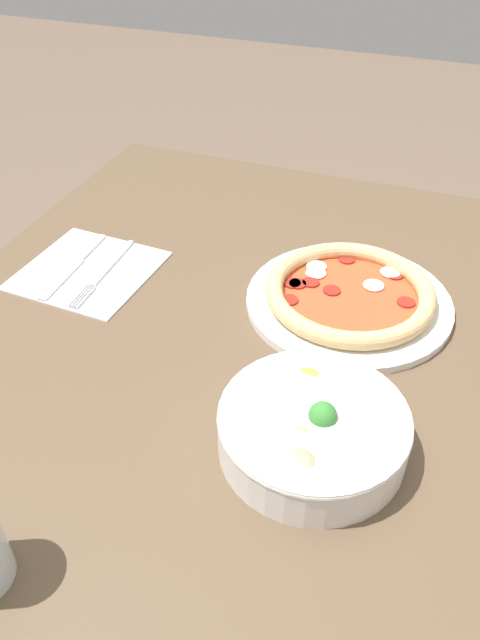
{
  "coord_description": "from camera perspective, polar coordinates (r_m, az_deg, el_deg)",
  "views": [
    {
      "loc": [
        -0.14,
        0.64,
        1.3
      ],
      "look_at": [
        0.09,
        0.01,
        0.75
      ],
      "focal_mm": 35.0,
      "sensor_mm": 36.0,
      "label": 1
    }
  ],
  "objects": [
    {
      "name": "napkin",
      "position": [
        1.02,
        -13.7,
        4.42
      ],
      "size": [
        0.21,
        0.21,
        0.0
      ],
      "color": "white",
      "rests_on": "dining_table"
    },
    {
      "name": "bowl",
      "position": [
        0.71,
        6.67,
        -9.81
      ],
      "size": [
        0.22,
        0.22,
        0.07
      ],
      "color": "white",
      "rests_on": "dining_table"
    },
    {
      "name": "knife",
      "position": [
        1.04,
        -14.65,
        5.07
      ],
      "size": [
        0.02,
        0.19,
        0.01
      ],
      "rotation": [
        0.0,
        0.0,
        1.6
      ],
      "color": "silver",
      "rests_on": "napkin"
    },
    {
      "name": "ground_plane",
      "position": [
        1.45,
        3.96,
        -24.49
      ],
      "size": [
        8.0,
        8.0,
        0.0
      ],
      "primitive_type": "plane",
      "color": "brown"
    },
    {
      "name": "dining_table",
      "position": [
        0.93,
        5.67,
        -6.72
      ],
      "size": [
        1.09,
        1.03,
        0.73
      ],
      "color": "brown",
      "rests_on": "ground_plane"
    },
    {
      "name": "fork",
      "position": [
        1.01,
        -12.25,
        4.36
      ],
      "size": [
        0.02,
        0.19,
        0.0
      ],
      "rotation": [
        0.0,
        0.0,
        1.6
      ],
      "color": "silver",
      "rests_on": "napkin"
    },
    {
      "name": "pizza",
      "position": [
        0.93,
        9.95,
        2.21
      ],
      "size": [
        0.3,
        0.3,
        0.04
      ],
      "color": "white",
      "rests_on": "dining_table"
    }
  ]
}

